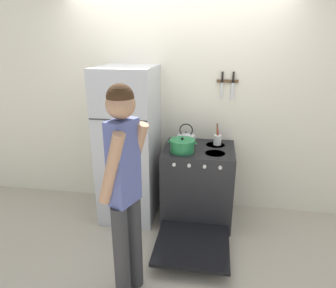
# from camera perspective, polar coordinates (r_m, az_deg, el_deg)

# --- Properties ---
(ground_plane) EXTENTS (14.00, 14.00, 0.00)m
(ground_plane) POSITION_cam_1_polar(r_m,az_deg,el_deg) (4.05, 1.53, -10.67)
(ground_plane) COLOR #B2A893
(wall_back) EXTENTS (10.00, 0.06, 2.55)m
(wall_back) POSITION_cam_1_polar(r_m,az_deg,el_deg) (3.61, 1.77, 7.35)
(wall_back) COLOR silver
(wall_back) RESTS_ON ground_plane
(refrigerator) EXTENTS (0.61, 0.74, 1.76)m
(refrigerator) POSITION_cam_1_polar(r_m,az_deg,el_deg) (3.46, -7.37, -0.17)
(refrigerator) COLOR #B7BABF
(refrigerator) RESTS_ON ground_plane
(stove_range) EXTENTS (0.78, 1.37, 0.88)m
(stove_range) POSITION_cam_1_polar(r_m,az_deg,el_deg) (3.49, 5.68, -7.82)
(stove_range) COLOR #232326
(stove_range) RESTS_ON ground_plane
(dutch_oven_pot) EXTENTS (0.31, 0.27, 0.16)m
(dutch_oven_pot) POSITION_cam_1_polar(r_m,az_deg,el_deg) (3.21, 2.74, -0.27)
(dutch_oven_pot) COLOR #237A42
(dutch_oven_pot) RESTS_ON stove_range
(tea_kettle) EXTENTS (0.26, 0.21, 0.24)m
(tea_kettle) POSITION_cam_1_polar(r_m,az_deg,el_deg) (3.46, 3.48, 1.19)
(tea_kettle) COLOR silver
(tea_kettle) RESTS_ON stove_range
(utensil_jar) EXTENTS (0.09, 0.09, 0.25)m
(utensil_jar) POSITION_cam_1_polar(r_m,az_deg,el_deg) (3.45, 9.39, 0.93)
(utensil_jar) COLOR silver
(utensil_jar) RESTS_ON stove_range
(person) EXTENTS (0.37, 0.42, 1.75)m
(person) POSITION_cam_1_polar(r_m,az_deg,el_deg) (2.27, -8.24, -7.75)
(person) COLOR #2D2D30
(person) RESTS_ON ground_plane
(wall_knife_strip) EXTENTS (0.24, 0.03, 0.31)m
(wall_knife_strip) POSITION_cam_1_polar(r_m,az_deg,el_deg) (3.49, 11.31, 11.66)
(wall_knife_strip) COLOR brown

